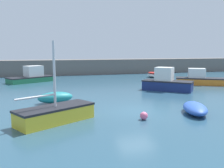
{
  "coord_description": "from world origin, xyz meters",
  "views": [
    {
      "loc": [
        -6.12,
        -15.38,
        4.07
      ],
      "look_at": [
        0.21,
        6.71,
        0.94
      ],
      "focal_mm": 40.0,
      "sensor_mm": 36.0,
      "label": 1
    }
  ],
  "objects_px": {
    "sailboat_twin_hulled": "(55,114)",
    "motorboat_with_cabin": "(167,82)",
    "rowboat_white_midwater": "(195,108)",
    "open_tender_yellow": "(55,97)",
    "motorboat_grey_hull": "(32,77)",
    "rowboat_with_red_cover": "(154,75)",
    "mooring_buoy_pink": "(144,116)",
    "cabin_cruiser_white": "(199,79)"
  },
  "relations": [
    {
      "from": "rowboat_white_midwater",
      "to": "motorboat_grey_hull",
      "type": "bearing_deg",
      "value": 51.22
    },
    {
      "from": "motorboat_with_cabin",
      "to": "cabin_cruiser_white",
      "type": "height_order",
      "value": "motorboat_with_cabin"
    },
    {
      "from": "motorboat_with_cabin",
      "to": "motorboat_grey_hull",
      "type": "relative_size",
      "value": 0.82
    },
    {
      "from": "motorboat_with_cabin",
      "to": "mooring_buoy_pink",
      "type": "relative_size",
      "value": 10.64
    },
    {
      "from": "sailboat_twin_hulled",
      "to": "motorboat_with_cabin",
      "type": "bearing_deg",
      "value": 6.69
    },
    {
      "from": "open_tender_yellow",
      "to": "rowboat_with_red_cover",
      "type": "bearing_deg",
      "value": 34.79
    },
    {
      "from": "motorboat_with_cabin",
      "to": "open_tender_yellow",
      "type": "distance_m",
      "value": 11.69
    },
    {
      "from": "motorboat_with_cabin",
      "to": "mooring_buoy_pink",
      "type": "bearing_deg",
      "value": -83.5
    },
    {
      "from": "rowboat_with_red_cover",
      "to": "motorboat_grey_hull",
      "type": "bearing_deg",
      "value": -100.48
    },
    {
      "from": "open_tender_yellow",
      "to": "sailboat_twin_hulled",
      "type": "distance_m",
      "value": 5.32
    },
    {
      "from": "rowboat_with_red_cover",
      "to": "cabin_cruiser_white",
      "type": "bearing_deg",
      "value": -0.73
    },
    {
      "from": "rowboat_with_red_cover",
      "to": "motorboat_with_cabin",
      "type": "relative_size",
      "value": 0.57
    },
    {
      "from": "rowboat_with_red_cover",
      "to": "mooring_buoy_pink",
      "type": "bearing_deg",
      "value": -39.37
    },
    {
      "from": "motorboat_with_cabin",
      "to": "rowboat_white_midwater",
      "type": "relative_size",
      "value": 1.43
    },
    {
      "from": "open_tender_yellow",
      "to": "rowboat_white_midwater",
      "type": "xyz_separation_m",
      "value": [
        8.47,
        -5.8,
        -0.09
      ]
    },
    {
      "from": "rowboat_white_midwater",
      "to": "mooring_buoy_pink",
      "type": "bearing_deg",
      "value": 119.43
    },
    {
      "from": "motorboat_grey_hull",
      "to": "motorboat_with_cabin",
      "type": "bearing_deg",
      "value": 111.84
    },
    {
      "from": "rowboat_white_midwater",
      "to": "sailboat_twin_hulled",
      "type": "relative_size",
      "value": 0.74
    },
    {
      "from": "cabin_cruiser_white",
      "to": "rowboat_white_midwater",
      "type": "distance_m",
      "value": 14.48
    },
    {
      "from": "open_tender_yellow",
      "to": "cabin_cruiser_white",
      "type": "height_order",
      "value": "cabin_cruiser_white"
    },
    {
      "from": "cabin_cruiser_white",
      "to": "mooring_buoy_pink",
      "type": "bearing_deg",
      "value": -106.11
    },
    {
      "from": "rowboat_with_red_cover",
      "to": "motorboat_with_cabin",
      "type": "bearing_deg",
      "value": -31.86
    },
    {
      "from": "motorboat_grey_hull",
      "to": "open_tender_yellow",
      "type": "xyz_separation_m",
      "value": [
        2.15,
        -13.84,
        -0.28
      ]
    },
    {
      "from": "mooring_buoy_pink",
      "to": "rowboat_white_midwater",
      "type": "bearing_deg",
      "value": 6.6
    },
    {
      "from": "motorboat_grey_hull",
      "to": "sailboat_twin_hulled",
      "type": "xyz_separation_m",
      "value": [
        1.84,
        -19.16,
        -0.22
      ]
    },
    {
      "from": "rowboat_white_midwater",
      "to": "sailboat_twin_hulled",
      "type": "xyz_separation_m",
      "value": [
        -8.78,
        0.49,
        0.15
      ]
    },
    {
      "from": "cabin_cruiser_white",
      "to": "open_tender_yellow",
      "type": "bearing_deg",
      "value": -131.64
    },
    {
      "from": "rowboat_with_red_cover",
      "to": "cabin_cruiser_white",
      "type": "height_order",
      "value": "cabin_cruiser_white"
    },
    {
      "from": "rowboat_with_red_cover",
      "to": "motorboat_with_cabin",
      "type": "distance_m",
      "value": 11.95
    },
    {
      "from": "rowboat_with_red_cover",
      "to": "motorboat_grey_hull",
      "type": "xyz_separation_m",
      "value": [
        -17.35,
        -0.6,
        0.3
      ]
    },
    {
      "from": "rowboat_white_midwater",
      "to": "open_tender_yellow",
      "type": "bearing_deg",
      "value": 78.43
    },
    {
      "from": "cabin_cruiser_white",
      "to": "motorboat_with_cabin",
      "type": "bearing_deg",
      "value": -125.38
    },
    {
      "from": "motorboat_with_cabin",
      "to": "rowboat_white_midwater",
      "type": "bearing_deg",
      "value": -65.95
    },
    {
      "from": "cabin_cruiser_white",
      "to": "sailboat_twin_hulled",
      "type": "distance_m",
      "value": 20.61
    },
    {
      "from": "sailboat_twin_hulled",
      "to": "cabin_cruiser_white",
      "type": "bearing_deg",
      "value": 3.35
    },
    {
      "from": "motorboat_with_cabin",
      "to": "open_tender_yellow",
      "type": "relative_size",
      "value": 1.75
    },
    {
      "from": "open_tender_yellow",
      "to": "cabin_cruiser_white",
      "type": "relative_size",
      "value": 0.5
    },
    {
      "from": "mooring_buoy_pink",
      "to": "motorboat_grey_hull",
      "type": "bearing_deg",
      "value": 108.88
    },
    {
      "from": "motorboat_with_cabin",
      "to": "rowboat_white_midwater",
      "type": "distance_m",
      "value": 9.41
    },
    {
      "from": "motorboat_with_cabin",
      "to": "open_tender_yellow",
      "type": "height_order",
      "value": "motorboat_with_cabin"
    },
    {
      "from": "open_tender_yellow",
      "to": "motorboat_grey_hull",
      "type": "bearing_deg",
      "value": 90.07
    },
    {
      "from": "motorboat_grey_hull",
      "to": "cabin_cruiser_white",
      "type": "height_order",
      "value": "motorboat_grey_hull"
    }
  ]
}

